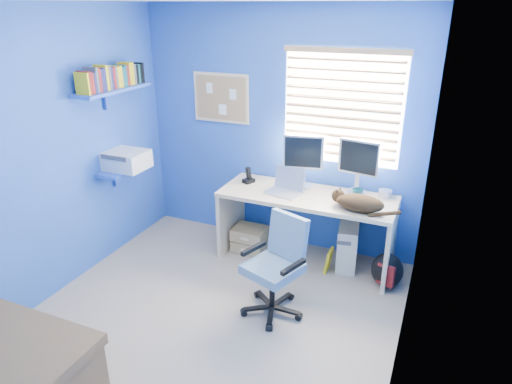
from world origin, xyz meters
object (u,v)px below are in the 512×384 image
at_px(laptop, 283,183).
at_px(cat, 360,203).
at_px(tower_pc, 348,245).
at_px(office_chair, 276,278).
at_px(desk, 306,228).

relative_size(laptop, cat, 0.77).
xyz_separation_m(tower_pc, office_chair, (-0.40, -0.99, 0.10)).
xyz_separation_m(desk, office_chair, (0.02, -0.90, -0.05)).
bearing_deg(office_chair, tower_pc, 67.85).
relative_size(desk, laptop, 5.21).
height_order(laptop, cat, laptop).
distance_m(desk, laptop, 0.54).
distance_m(laptop, cat, 0.79).
height_order(cat, tower_pc, cat).
relative_size(cat, tower_pc, 0.95).
xyz_separation_m(laptop, tower_pc, (0.65, 0.15, -0.62)).
height_order(desk, laptop, laptop).
xyz_separation_m(desk, laptop, (-0.23, -0.06, 0.48)).
bearing_deg(cat, tower_pc, 130.78).
xyz_separation_m(desk, tower_pc, (0.42, 0.09, -0.14)).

